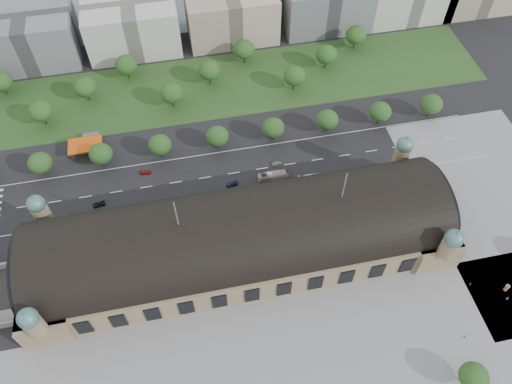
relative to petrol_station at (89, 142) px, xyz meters
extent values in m
plane|color=black|center=(53.91, -65.28, -2.95)|extent=(900.00, 900.00, 0.00)
cube|color=#917E5A|center=(53.91, -65.28, 3.05)|extent=(150.00, 40.00, 12.00)
cube|color=#917E5A|center=(-13.09, -65.28, 3.05)|extent=(16.00, 43.00, 12.00)
cube|color=#917E5A|center=(120.91, -65.28, 3.05)|extent=(16.00, 43.00, 12.00)
cylinder|color=black|center=(53.91, -65.28, 9.05)|extent=(144.00, 37.60, 37.60)
cylinder|color=black|center=(-19.09, -65.28, 11.05)|extent=(1.20, 32.00, 32.00)
cylinder|color=black|center=(126.91, -65.28, 11.05)|extent=(1.20, 32.00, 32.00)
cylinder|color=#917E5A|center=(-13.09, -44.28, 13.05)|extent=(6.00, 6.00, 8.00)
sphere|color=slate|center=(-13.09, -44.28, 18.55)|extent=(6.40, 6.40, 6.40)
cone|color=slate|center=(-13.09, -44.28, 22.55)|extent=(1.00, 1.00, 2.50)
cylinder|color=#917E5A|center=(120.91, -44.28, 13.05)|extent=(6.00, 6.00, 8.00)
sphere|color=slate|center=(120.91, -44.28, 18.55)|extent=(6.40, 6.40, 6.40)
cone|color=slate|center=(120.91, -44.28, 22.55)|extent=(1.00, 1.00, 2.50)
cylinder|color=#917E5A|center=(-13.09, -86.28, 13.05)|extent=(6.00, 6.00, 8.00)
sphere|color=slate|center=(-13.09, -86.28, 18.55)|extent=(6.40, 6.40, 6.40)
cone|color=slate|center=(-13.09, -86.28, 22.55)|extent=(1.00, 1.00, 2.50)
cylinder|color=#917E5A|center=(120.91, -86.28, 13.05)|extent=(6.00, 6.00, 8.00)
sphere|color=slate|center=(120.91, -86.28, 18.55)|extent=(6.40, 6.40, 6.40)
cone|color=slate|center=(120.91, -86.28, 22.55)|extent=(1.00, 1.00, 2.50)
cylinder|color=#59595B|center=(33.91, -65.28, 28.55)|extent=(0.50, 0.50, 12.00)
cylinder|color=#59595B|center=(88.91, -65.28, 28.55)|extent=(0.50, 0.50, 12.00)
cube|color=gray|center=(63.91, -109.28, -2.95)|extent=(190.00, 48.00, 0.12)
cube|color=gray|center=(156.91, -65.28, -2.95)|extent=(56.00, 100.00, 0.12)
cube|color=black|center=(33.91, -27.28, -2.95)|extent=(260.00, 26.00, 0.10)
cube|color=#264B1E|center=(38.91, 27.72, -2.95)|extent=(300.00, 45.00, 0.10)
cube|color=#D74F0C|center=(-1.09, -3.28, 1.75)|extent=(14.00, 9.00, 0.70)
cube|color=#59595B|center=(0.91, 2.72, -1.35)|extent=(7.00, 5.00, 3.20)
cylinder|color=#59595B|center=(-6.59, -0.08, -0.75)|extent=(0.50, 0.50, 4.40)
cylinder|color=#59595B|center=(4.41, -0.08, -0.75)|extent=(0.50, 0.50, 4.40)
cylinder|color=#59595B|center=(-6.59, -6.48, -0.75)|extent=(0.50, 0.50, 4.40)
cylinder|color=#59595B|center=(4.41, -6.48, -0.75)|extent=(0.50, 0.50, 4.40)
cube|color=gray|center=(-26.09, 67.72, 9.05)|extent=(45.00, 32.00, 24.00)
cube|color=beige|center=(23.91, 67.72, 9.05)|extent=(45.00, 32.00, 24.00)
cube|color=#C2AE98|center=(73.91, 67.72, 9.05)|extent=(45.00, 32.00, 24.00)
cube|color=gray|center=(123.91, 67.72, 9.05)|extent=(45.00, 32.00, 24.00)
cylinder|color=#2D2116|center=(-18.09, -12.28, -0.79)|extent=(0.70, 0.70, 4.32)
ellipsoid|color=#1E4518|center=(-18.09, -12.28, 4.49)|extent=(9.60, 9.60, 8.16)
cylinder|color=#2D2116|center=(5.91, -12.28, -0.79)|extent=(0.70, 0.70, 4.32)
ellipsoid|color=#1E4518|center=(5.91, -12.28, 4.49)|extent=(9.60, 9.60, 8.16)
cylinder|color=#2D2116|center=(29.91, -12.28, -0.79)|extent=(0.70, 0.70, 4.32)
ellipsoid|color=#1E4518|center=(29.91, -12.28, 4.49)|extent=(9.60, 9.60, 8.16)
cylinder|color=#2D2116|center=(53.91, -12.28, -0.79)|extent=(0.70, 0.70, 4.32)
ellipsoid|color=#1E4518|center=(53.91, -12.28, 4.49)|extent=(9.60, 9.60, 8.16)
cylinder|color=#2D2116|center=(77.91, -12.28, -0.79)|extent=(0.70, 0.70, 4.32)
ellipsoid|color=#1E4518|center=(77.91, -12.28, 4.49)|extent=(9.60, 9.60, 8.16)
cylinder|color=#2D2116|center=(101.91, -12.28, -0.79)|extent=(0.70, 0.70, 4.32)
ellipsoid|color=#1E4518|center=(101.91, -12.28, 4.49)|extent=(9.60, 9.60, 8.16)
cylinder|color=#2D2116|center=(125.91, -12.28, -0.79)|extent=(0.70, 0.70, 4.32)
ellipsoid|color=#1E4518|center=(125.91, -12.28, 4.49)|extent=(9.60, 9.60, 8.16)
cylinder|color=#2D2116|center=(149.91, -12.28, -0.79)|extent=(0.70, 0.70, 4.32)
ellipsoid|color=#1E4518|center=(149.91, -12.28, 4.49)|extent=(9.60, 9.60, 8.16)
cylinder|color=#2D2116|center=(-38.09, 41.72, -0.61)|extent=(0.70, 0.70, 4.68)
ellipsoid|color=#1E4518|center=(-38.09, 41.72, 5.11)|extent=(10.40, 10.40, 8.84)
cylinder|color=#2D2116|center=(-19.09, 17.72, -0.61)|extent=(0.70, 0.70, 4.68)
ellipsoid|color=#1E4518|center=(-19.09, 17.72, 5.11)|extent=(10.40, 10.40, 8.84)
cylinder|color=#2D2116|center=(-0.09, 29.72, -0.61)|extent=(0.70, 0.70, 4.68)
ellipsoid|color=#1E4518|center=(-0.09, 29.72, 5.11)|extent=(10.40, 10.40, 8.84)
cylinder|color=#2D2116|center=(18.91, 41.72, -0.61)|extent=(0.70, 0.70, 4.68)
ellipsoid|color=#1E4518|center=(18.91, 41.72, 5.11)|extent=(10.40, 10.40, 8.84)
cylinder|color=#2D2116|center=(37.91, 17.72, -0.61)|extent=(0.70, 0.70, 4.68)
ellipsoid|color=#1E4518|center=(37.91, 17.72, 5.11)|extent=(10.40, 10.40, 8.84)
cylinder|color=#2D2116|center=(56.91, 29.72, -0.61)|extent=(0.70, 0.70, 4.68)
ellipsoid|color=#1E4518|center=(56.91, 29.72, 5.11)|extent=(10.40, 10.40, 8.84)
cylinder|color=#2D2116|center=(75.91, 41.72, -0.61)|extent=(0.70, 0.70, 4.68)
ellipsoid|color=#1E4518|center=(75.91, 41.72, 5.11)|extent=(10.40, 10.40, 8.84)
cylinder|color=#2D2116|center=(94.91, 17.72, -0.61)|extent=(0.70, 0.70, 4.68)
ellipsoid|color=#1E4518|center=(94.91, 17.72, 5.11)|extent=(10.40, 10.40, 8.84)
cylinder|color=#2D2116|center=(113.91, 29.72, -0.61)|extent=(0.70, 0.70, 4.68)
ellipsoid|color=#1E4518|center=(113.91, 29.72, 5.11)|extent=(10.40, 10.40, 8.84)
cylinder|color=#2D2116|center=(132.91, 41.72, -0.61)|extent=(0.70, 0.70, 4.68)
ellipsoid|color=#1E4518|center=(132.91, 41.72, 5.11)|extent=(10.40, 10.40, 8.84)
cylinder|color=#2D2116|center=(113.91, -125.28, -0.97)|extent=(0.70, 0.70, 3.96)
ellipsoid|color=#1E4518|center=(113.91, -125.28, 3.87)|extent=(9.00, 9.00, 7.65)
imported|color=black|center=(3.12, -32.51, -2.27)|extent=(5.15, 2.85, 1.36)
imported|color=maroon|center=(22.34, -19.95, -2.30)|extent=(4.59, 2.17, 1.29)
imported|color=#181F44|center=(56.15, -33.30, -2.14)|extent=(4.96, 2.55, 1.62)
imported|color=#585C60|center=(76.38, -26.31, -2.29)|extent=(4.13, 1.83, 1.32)
imported|color=black|center=(-7.74, -40.28, -2.24)|extent=(4.59, 2.92, 1.43)
imported|color=#972E13|center=(-17.51, -41.68, -2.22)|extent=(5.78, 4.29, 1.46)
imported|color=#172441|center=(-1.56, -43.22, -2.20)|extent=(5.40, 4.77, 1.50)
imported|color=#53545A|center=(-8.59, -42.34, -2.28)|extent=(4.22, 3.24, 1.34)
imported|color=silver|center=(-5.27, -44.28, -2.14)|extent=(5.00, 4.13, 1.61)
imported|color=gray|center=(8.40, -44.28, -2.18)|extent=(6.02, 5.35, 1.55)
imported|color=black|center=(35.91, -40.28, -2.29)|extent=(4.90, 3.82, 1.33)
imported|color=#A81A29|center=(51.17, -38.28, -1.48)|extent=(10.55, 2.49, 2.94)
imported|color=silver|center=(73.33, -33.28, -1.19)|extent=(12.69, 3.08, 3.53)
imported|color=beige|center=(88.93, -38.28, -1.12)|extent=(13.36, 4.18, 3.66)
cylinder|color=#C94B32|center=(141.53, -98.53, -1.56)|extent=(1.29, 1.29, 2.77)
cylinder|color=#59595B|center=(141.53, -98.53, -0.08)|extent=(1.57, 1.57, 0.23)
imported|color=gray|center=(119.93, -111.51, -2.18)|extent=(0.60, 0.67, 1.53)
imported|color=gray|center=(130.22, -94.34, -2.01)|extent=(0.58, 0.94, 1.89)
imported|color=gray|center=(120.32, -121.09, -2.12)|extent=(1.03, 1.13, 1.66)
imported|color=gray|center=(140.35, -101.92, -2.12)|extent=(0.85, 0.93, 1.66)
camera|label=1|loc=(40.38, -156.89, 156.88)|focal=35.00mm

